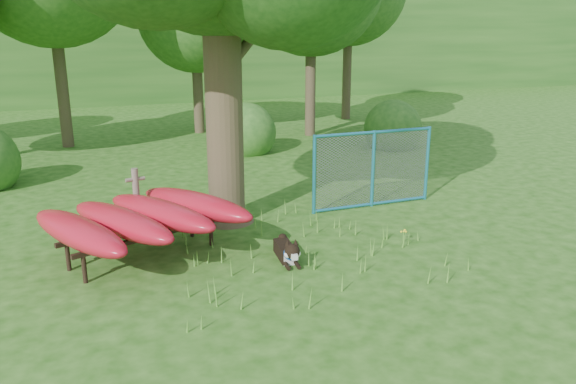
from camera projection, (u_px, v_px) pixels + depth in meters
name	position (u px, v px, depth m)	size (l,w,h in m)	color
ground	(306.00, 279.00, 8.30)	(80.00, 80.00, 0.00)	#1E4C0F
wooden_post	(137.00, 201.00, 9.83)	(0.34, 0.14, 1.25)	#64594B
kayak_rack	(141.00, 217.00, 8.92)	(3.62, 3.26, 0.89)	black
husky_dog	(288.00, 251.00, 8.90)	(0.36, 1.04, 0.47)	black
fence_section	(373.00, 169.00, 11.55)	(2.74, 0.08, 2.67)	teal
wildflower_clump	(404.00, 232.00, 9.68)	(0.11, 0.09, 0.23)	#5C9B32
bg_tree_c	(195.00, 14.00, 19.30)	(4.00, 4.00, 6.12)	#3E3221
shrub_right	(392.00, 147.00, 17.77)	(1.80, 1.80, 1.80)	#295C1D
shrub_mid	(247.00, 152.00, 17.04)	(1.80, 1.80, 1.80)	#295C1D
wooded_hillside	(111.00, 41.00, 32.43)	(80.00, 12.00, 6.00)	#295C1D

